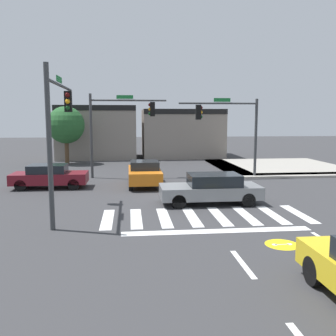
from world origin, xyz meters
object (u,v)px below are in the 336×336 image
at_px(roadside_tree, 66,125).
at_px(car_orange, 144,173).
at_px(traffic_signal_northwest, 119,120).
at_px(traffic_signal_southwest, 59,117).
at_px(traffic_signal_northeast, 229,122).
at_px(car_gray, 211,188).
at_px(car_maroon, 49,176).

bearing_deg(roadside_tree, car_orange, -60.72).
bearing_deg(traffic_signal_northwest, traffic_signal_southwest, -102.28).
relative_size(traffic_signal_northeast, car_gray, 1.13).
height_order(traffic_signal_northeast, car_gray, traffic_signal_northeast).
distance_m(car_maroon, car_gray, 9.64).
distance_m(traffic_signal_northeast, traffic_signal_northwest, 7.27).
bearing_deg(car_orange, traffic_signal_southwest, -29.38).
bearing_deg(traffic_signal_southwest, car_orange, -29.38).
bearing_deg(car_orange, traffic_signal_northeast, 111.47).
distance_m(car_gray, car_orange, 5.76).
bearing_deg(car_maroon, car_gray, -29.74).
relative_size(car_maroon, roadside_tree, 0.84).
bearing_deg(traffic_signal_northeast, roadside_tree, -37.00).
height_order(traffic_signal_northwest, car_gray, traffic_signal_northwest).
height_order(traffic_signal_northwest, car_orange, traffic_signal_northwest).
distance_m(traffic_signal_northwest, car_gray, 9.89).
bearing_deg(roadside_tree, car_maroon, -85.76).
relative_size(traffic_signal_northeast, traffic_signal_northwest, 0.95).
xyz_separation_m(traffic_signal_southwest, car_orange, (3.66, 6.50, -3.26)).
height_order(traffic_signal_northeast, roadside_tree, traffic_signal_northeast).
height_order(traffic_signal_southwest, car_gray, traffic_signal_southwest).
height_order(traffic_signal_southwest, car_maroon, traffic_signal_southwest).
xyz_separation_m(traffic_signal_southwest, car_maroon, (-1.80, 6.31, -3.32)).
bearing_deg(car_maroon, roadside_tree, 94.24).
relative_size(traffic_signal_northeast, car_maroon, 1.25).
xyz_separation_m(traffic_signal_southwest, roadside_tree, (-2.64, 17.75, -0.64)).
distance_m(traffic_signal_northwest, car_maroon, 6.13).
xyz_separation_m(traffic_signal_northeast, car_maroon, (-11.12, -2.42, -3.02)).
bearing_deg(traffic_signal_northwest, roadside_tree, 120.93).
relative_size(car_orange, roadside_tree, 0.83).
distance_m(traffic_signal_northeast, car_maroon, 11.77).
bearing_deg(car_gray, roadside_tree, -60.38).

